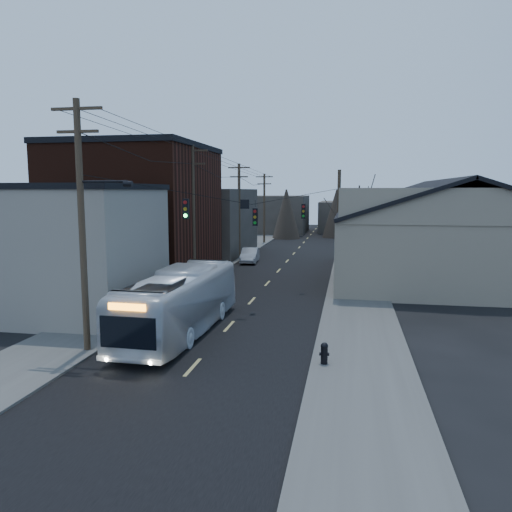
% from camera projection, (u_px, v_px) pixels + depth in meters
% --- Properties ---
extents(ground, '(160.00, 160.00, 0.00)m').
position_uv_depth(ground, '(175.00, 387.00, 17.44)').
color(ground, black).
rests_on(ground, ground).
extents(road_surface, '(9.00, 110.00, 0.02)m').
position_uv_depth(road_surface, '(285.00, 264.00, 46.68)').
color(road_surface, black).
rests_on(road_surface, ground).
extents(sidewalk_left, '(4.00, 110.00, 0.12)m').
position_uv_depth(sidewalk_left, '(217.00, 262.00, 47.86)').
color(sidewalk_left, '#474744').
rests_on(sidewalk_left, ground).
extents(sidewalk_right, '(4.00, 110.00, 0.12)m').
position_uv_depth(sidewalk_right, '(355.00, 265.00, 45.49)').
color(sidewalk_right, '#474744').
rests_on(sidewalk_right, ground).
extents(building_clapboard, '(8.00, 8.00, 7.00)m').
position_uv_depth(building_clapboard, '(74.00, 252.00, 27.40)').
color(building_clapboard, gray).
rests_on(building_clapboard, ground).
extents(building_brick, '(10.00, 12.00, 10.00)m').
position_uv_depth(building_brick, '(139.00, 215.00, 38.11)').
color(building_brick, black).
rests_on(building_brick, ground).
extents(building_left_far, '(9.00, 14.00, 7.00)m').
position_uv_depth(building_left_far, '(205.00, 222.00, 53.81)').
color(building_left_far, '#35302A').
rests_on(building_left_far, ground).
extents(warehouse, '(16.16, 20.60, 7.73)m').
position_uv_depth(warehouse, '(441.00, 244.00, 39.09)').
color(warehouse, '#7C6D5A').
rests_on(warehouse, ground).
extents(building_far_left, '(10.00, 12.00, 6.00)m').
position_uv_depth(building_far_left, '(276.00, 214.00, 81.50)').
color(building_far_left, '#35302A').
rests_on(building_far_left, ground).
extents(building_far_right, '(12.00, 14.00, 5.00)m').
position_uv_depth(building_far_right, '(356.00, 217.00, 84.07)').
color(building_far_right, '#35302A').
rests_on(building_far_right, ground).
extents(bare_tree, '(0.40, 0.40, 7.20)m').
position_uv_depth(bare_tree, '(358.00, 237.00, 35.28)').
color(bare_tree, black).
rests_on(bare_tree, ground).
extents(utility_lines, '(11.24, 45.28, 10.50)m').
position_uv_depth(utility_lines, '(238.00, 214.00, 40.90)').
color(utility_lines, '#382B1E').
rests_on(utility_lines, ground).
extents(bus, '(2.88, 11.12, 3.08)m').
position_uv_depth(bus, '(180.00, 302.00, 23.84)').
color(bus, silver).
rests_on(bus, ground).
extents(parked_car, '(1.82, 4.34, 1.40)m').
position_uv_depth(parked_car, '(250.00, 255.00, 47.58)').
color(parked_car, '#A0A3A8').
rests_on(parked_car, ground).
extents(fire_hydrant, '(0.40, 0.29, 0.86)m').
position_uv_depth(fire_hydrant, '(324.00, 352.00, 19.43)').
color(fire_hydrant, black).
rests_on(fire_hydrant, sidewalk_right).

